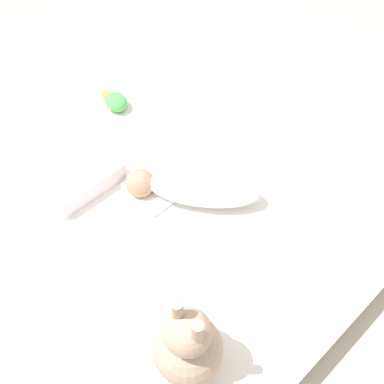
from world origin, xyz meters
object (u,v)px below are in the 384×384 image
Objects in this scene: pillow at (70,166)px; swaddled_baby at (195,188)px; bunny_plush at (188,346)px; turtle_plush at (115,101)px.

swaddled_baby is at bearing -146.89° from pillow.
bunny_plush reaches higher than pillow.
pillow is at bearing -9.94° from bunny_plush.
bunny_plush is at bearing 95.04° from swaddled_baby.
turtle_plush is at bearing -47.65° from swaddled_baby.
turtle_plush is (1.07, -0.52, -0.10)m from bunny_plush.
turtle_plush is at bearing -63.08° from pillow.
pillow is at bearing 116.92° from turtle_plush.
turtle_plush is at bearing -26.11° from bunny_plush.
pillow is (0.44, 0.29, -0.03)m from swaddled_baby.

